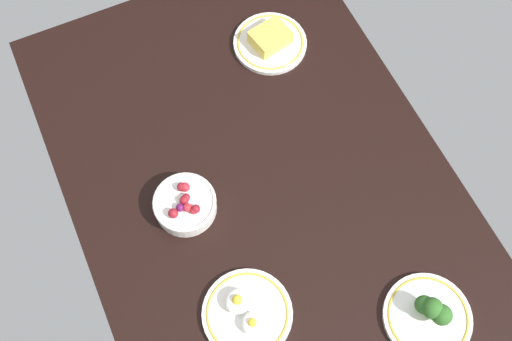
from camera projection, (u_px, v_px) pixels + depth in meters
The scene contains 5 objects.
dining_table at pixel (256, 178), 135.80cm from camera, with size 114.34×80.22×4.00cm, color black.
bowl_berries at pixel (185, 204), 128.40cm from camera, with size 13.43×13.43×6.06cm.
plate_eggs at pixel (246, 313), 120.34cm from camera, with size 18.10×18.10×4.93cm.
plate_broccoli at pixel (429, 315), 119.35cm from camera, with size 17.66×17.66×7.53cm.
plate_cheese at pixel (270, 41), 146.97cm from camera, with size 17.80×17.80×4.72cm.
Camera 1 is at (-49.53, 22.79, 126.39)cm, focal length 42.76 mm.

